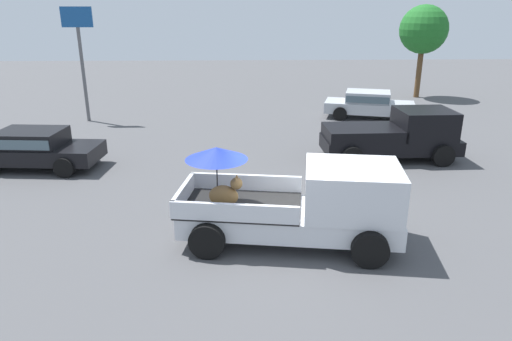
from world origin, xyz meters
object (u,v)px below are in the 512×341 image
at_px(parked_sedan_near, 34,147).
at_px(motel_sign, 80,42).
at_px(parked_sedan_far, 369,103).
at_px(pickup_truck_main, 306,203).
at_px(pickup_truck_red, 396,135).

distance_m(parked_sedan_near, motel_sign, 7.65).
relative_size(parked_sedan_far, motel_sign, 0.88).
xyz_separation_m(pickup_truck_main, motel_sign, (-8.86, 12.70, 2.71)).
relative_size(pickup_truck_red, parked_sedan_far, 1.05).
height_order(parked_sedan_near, motel_sign, motel_sign).
xyz_separation_m(pickup_truck_red, motel_sign, (-12.98, 6.46, 2.82)).
xyz_separation_m(pickup_truck_main, parked_sedan_near, (-8.51, 5.65, -0.24)).
bearing_deg(parked_sedan_far, motel_sign, -163.15).
bearing_deg(parked_sedan_near, parked_sedan_far, 33.12).
height_order(pickup_truck_red, parked_sedan_near, pickup_truck_red).
relative_size(parked_sedan_near, motel_sign, 0.84).
bearing_deg(pickup_truck_main, motel_sign, 133.38).
distance_m(parked_sedan_far, motel_sign, 14.08).
height_order(pickup_truck_main, motel_sign, motel_sign).
bearing_deg(parked_sedan_near, pickup_truck_red, 7.64).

